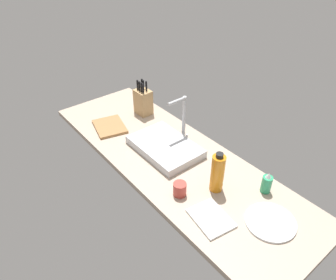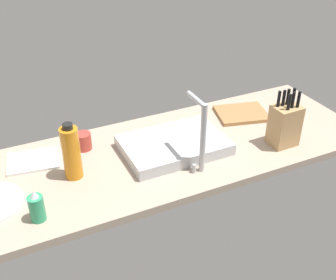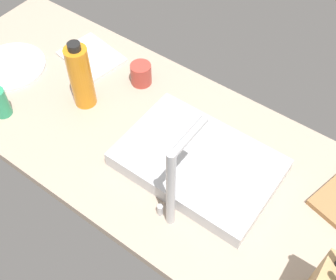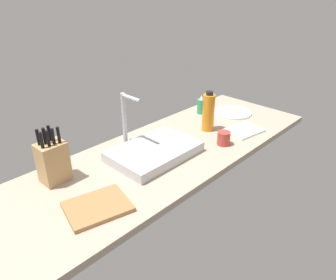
{
  "view_description": "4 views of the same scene",
  "coord_description": "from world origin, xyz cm",
  "px_view_note": "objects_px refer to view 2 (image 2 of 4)",
  "views": [
    {
      "loc": [
        119.03,
        -98.37,
        126.03
      ],
      "look_at": [
        -6.53,
        2.87,
        11.04
      ],
      "focal_mm": 33.45,
      "sensor_mm": 36.0,
      "label": 1
    },
    {
      "loc": [
        63.62,
        144.09,
        108.81
      ],
      "look_at": [
        -4.44,
        0.95,
        9.49
      ],
      "focal_mm": 45.63,
      "sensor_mm": 36.0,
      "label": 2
    },
    {
      "loc": [
        -41.62,
        62.95,
        107.31
      ],
      "look_at": [
        1.47,
        4.05,
        13.32
      ],
      "focal_mm": 44.91,
      "sensor_mm": 36.0,
      "label": 3
    },
    {
      "loc": [
        -106.97,
        -105.03,
        87.04
      ],
      "look_at": [
        1.05,
        -0.92,
        10.51
      ],
      "focal_mm": 34.1,
      "sensor_mm": 36.0,
      "label": 4
    }
  ],
  "objects_px": {
    "water_bottle": "(71,152)",
    "coffee_mug": "(83,141)",
    "sink_basin": "(174,145)",
    "soap_bottle": "(37,207)",
    "dish_towel": "(33,161)",
    "faucet": "(201,132)",
    "knife_block": "(285,124)",
    "cutting_board": "(242,114)"
  },
  "relations": [
    {
      "from": "water_bottle",
      "to": "coffee_mug",
      "type": "distance_m",
      "value": 0.22
    },
    {
      "from": "sink_basin",
      "to": "coffee_mug",
      "type": "relative_size",
      "value": 5.9
    },
    {
      "from": "soap_bottle",
      "to": "dish_towel",
      "type": "xyz_separation_m",
      "value": [
        -0.05,
        -0.37,
        -0.05
      ]
    },
    {
      "from": "sink_basin",
      "to": "faucet",
      "type": "xyz_separation_m",
      "value": [
        -0.04,
        0.17,
        0.15
      ]
    },
    {
      "from": "dish_towel",
      "to": "faucet",
      "type": "bearing_deg",
      "value": 150.76
    },
    {
      "from": "faucet",
      "to": "knife_block",
      "type": "distance_m",
      "value": 0.44
    },
    {
      "from": "cutting_board",
      "to": "dish_towel",
      "type": "height_order",
      "value": "cutting_board"
    },
    {
      "from": "cutting_board",
      "to": "water_bottle",
      "type": "distance_m",
      "value": 0.93
    },
    {
      "from": "cutting_board",
      "to": "dish_towel",
      "type": "bearing_deg",
      "value": -1.75
    },
    {
      "from": "dish_towel",
      "to": "soap_bottle",
      "type": "bearing_deg",
      "value": 82.67
    },
    {
      "from": "knife_block",
      "to": "soap_bottle",
      "type": "relative_size",
      "value": 2.06
    },
    {
      "from": "sink_basin",
      "to": "water_bottle",
      "type": "relative_size",
      "value": 1.85
    },
    {
      "from": "soap_bottle",
      "to": "dish_towel",
      "type": "height_order",
      "value": "soap_bottle"
    },
    {
      "from": "faucet",
      "to": "soap_bottle",
      "type": "distance_m",
      "value": 0.68
    },
    {
      "from": "knife_block",
      "to": "coffee_mug",
      "type": "bearing_deg",
      "value": -24.27
    },
    {
      "from": "knife_block",
      "to": "water_bottle",
      "type": "bearing_deg",
      "value": -11.64
    },
    {
      "from": "knife_block",
      "to": "coffee_mug",
      "type": "relative_size",
      "value": 3.42
    },
    {
      "from": "knife_block",
      "to": "coffee_mug",
      "type": "height_order",
      "value": "knife_block"
    },
    {
      "from": "sink_basin",
      "to": "coffee_mug",
      "type": "distance_m",
      "value": 0.4
    },
    {
      "from": "water_bottle",
      "to": "dish_towel",
      "type": "bearing_deg",
      "value": -52.18
    },
    {
      "from": "sink_basin",
      "to": "dish_towel",
      "type": "distance_m",
      "value": 0.61
    },
    {
      "from": "knife_block",
      "to": "cutting_board",
      "type": "bearing_deg",
      "value": -88.88
    },
    {
      "from": "knife_block",
      "to": "soap_bottle",
      "type": "height_order",
      "value": "knife_block"
    },
    {
      "from": "coffee_mug",
      "to": "cutting_board",
      "type": "bearing_deg",
      "value": 177.08
    },
    {
      "from": "soap_bottle",
      "to": "water_bottle",
      "type": "relative_size",
      "value": 0.52
    },
    {
      "from": "sink_basin",
      "to": "dish_towel",
      "type": "xyz_separation_m",
      "value": [
        0.59,
        -0.17,
        -0.02
      ]
    },
    {
      "from": "knife_block",
      "to": "cutting_board",
      "type": "relative_size",
      "value": 1.06
    },
    {
      "from": "water_bottle",
      "to": "soap_bottle",
      "type": "bearing_deg",
      "value": 47.26
    },
    {
      "from": "sink_basin",
      "to": "cutting_board",
      "type": "distance_m",
      "value": 0.48
    },
    {
      "from": "faucet",
      "to": "water_bottle",
      "type": "height_order",
      "value": "faucet"
    },
    {
      "from": "faucet",
      "to": "cutting_board",
      "type": "bearing_deg",
      "value": -143.09
    },
    {
      "from": "cutting_board",
      "to": "water_bottle",
      "type": "xyz_separation_m",
      "value": [
        0.91,
        0.14,
        0.11
      ]
    },
    {
      "from": "sink_basin",
      "to": "coffee_mug",
      "type": "bearing_deg",
      "value": -27.17
    },
    {
      "from": "coffee_mug",
      "to": "sink_basin",
      "type": "bearing_deg",
      "value": 152.83
    },
    {
      "from": "faucet",
      "to": "knife_block",
      "type": "height_order",
      "value": "faucet"
    },
    {
      "from": "soap_bottle",
      "to": "dish_towel",
      "type": "distance_m",
      "value": 0.38
    },
    {
      "from": "soap_bottle",
      "to": "cutting_board",
      "type": "bearing_deg",
      "value": -162.73
    },
    {
      "from": "sink_basin",
      "to": "faucet",
      "type": "bearing_deg",
      "value": 101.41
    },
    {
      "from": "soap_bottle",
      "to": "coffee_mug",
      "type": "height_order",
      "value": "soap_bottle"
    },
    {
      "from": "sink_basin",
      "to": "knife_block",
      "type": "relative_size",
      "value": 1.72
    },
    {
      "from": "knife_block",
      "to": "coffee_mug",
      "type": "xyz_separation_m",
      "value": [
        0.83,
        -0.35,
        -0.06
      ]
    },
    {
      "from": "sink_basin",
      "to": "coffee_mug",
      "type": "xyz_separation_m",
      "value": [
        0.36,
        -0.18,
        0.01
      ]
    }
  ]
}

